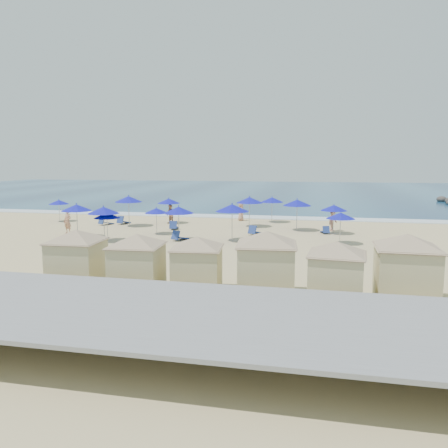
{
  "coord_description": "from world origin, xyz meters",
  "views": [
    {
      "loc": [
        6.96,
        -26.42,
        5.34
      ],
      "look_at": [
        0.73,
        3.0,
        1.08
      ],
      "focal_mm": 35.0,
      "sensor_mm": 36.0,
      "label": 1
    }
  ],
  "objects_px": {
    "umbrella_10": "(297,203)",
    "trash_bin": "(190,259)",
    "cabana_2": "(197,257)",
    "umbrella_3": "(107,215)",
    "umbrella_13": "(334,208)",
    "beachgoer_0": "(68,221)",
    "umbrella_4": "(169,201)",
    "umbrella_0": "(59,202)",
    "cabana_0": "(77,251)",
    "umbrella_7": "(249,200)",
    "beachgoer_3": "(241,211)",
    "umbrella_1": "(77,208)",
    "umbrella_2": "(129,199)",
    "cabana_5": "(406,260)",
    "cabana_1": "(137,255)",
    "cabana_4": "(337,265)",
    "umbrella_8": "(232,208)",
    "umbrella_9": "(272,200)",
    "cabana_3": "(266,256)",
    "umbrella_5": "(156,211)",
    "umbrella_11": "(341,216)",
    "beachgoer_2": "(333,220)",
    "beachgoer_1": "(170,214)",
    "umbrella_12": "(104,210)"
  },
  "relations": [
    {
      "from": "umbrella_10",
      "to": "trash_bin",
      "type": "bearing_deg",
      "value": -110.43
    },
    {
      "from": "cabana_0",
      "to": "umbrella_2",
      "type": "distance_m",
      "value": 18.17
    },
    {
      "from": "umbrella_7",
      "to": "beachgoer_3",
      "type": "height_order",
      "value": "umbrella_7"
    },
    {
      "from": "trash_bin",
      "to": "cabana_2",
      "type": "height_order",
      "value": "cabana_2"
    },
    {
      "from": "beachgoer_3",
      "to": "umbrella_0",
      "type": "bearing_deg",
      "value": 77.63
    },
    {
      "from": "umbrella_10",
      "to": "umbrella_1",
      "type": "bearing_deg",
      "value": -157.29
    },
    {
      "from": "umbrella_13",
      "to": "beachgoer_0",
      "type": "bearing_deg",
      "value": -168.6
    },
    {
      "from": "cabana_2",
      "to": "beachgoer_0",
      "type": "bearing_deg",
      "value": 137.26
    },
    {
      "from": "cabana_5",
      "to": "beachgoer_3",
      "type": "distance_m",
      "value": 24.47
    },
    {
      "from": "cabana_4",
      "to": "umbrella_0",
      "type": "bearing_deg",
      "value": 141.3
    },
    {
      "from": "umbrella_9",
      "to": "umbrella_1",
      "type": "bearing_deg",
      "value": -139.91
    },
    {
      "from": "umbrella_1",
      "to": "beachgoer_0",
      "type": "xyz_separation_m",
      "value": [
        -1.63,
        1.39,
        -1.21
      ]
    },
    {
      "from": "umbrella_11",
      "to": "beachgoer_2",
      "type": "xyz_separation_m",
      "value": [
        -0.28,
        5.58,
        -0.99
      ]
    },
    {
      "from": "umbrella_4",
      "to": "umbrella_5",
      "type": "relative_size",
      "value": 1.12
    },
    {
      "from": "trash_bin",
      "to": "umbrella_2",
      "type": "bearing_deg",
      "value": 148.61
    },
    {
      "from": "cabana_5",
      "to": "umbrella_13",
      "type": "relative_size",
      "value": 2.08
    },
    {
      "from": "umbrella_8",
      "to": "umbrella_11",
      "type": "height_order",
      "value": "umbrella_8"
    },
    {
      "from": "cabana_3",
      "to": "umbrella_3",
      "type": "height_order",
      "value": "cabana_3"
    },
    {
      "from": "umbrella_5",
      "to": "cabana_0",
      "type": "bearing_deg",
      "value": -83.25
    },
    {
      "from": "cabana_1",
      "to": "umbrella_13",
      "type": "height_order",
      "value": "cabana_1"
    },
    {
      "from": "cabana_3",
      "to": "beachgoer_3",
      "type": "xyz_separation_m",
      "value": [
        -4.91,
        22.58,
        -0.83
      ]
    },
    {
      "from": "umbrella_12",
      "to": "umbrella_11",
      "type": "bearing_deg",
      "value": 8.44
    },
    {
      "from": "cabana_0",
      "to": "umbrella_4",
      "type": "xyz_separation_m",
      "value": [
        -2.68,
        19.74,
        0.4
      ]
    },
    {
      "from": "cabana_3",
      "to": "umbrella_5",
      "type": "distance_m",
      "value": 16.87
    },
    {
      "from": "cabana_2",
      "to": "umbrella_3",
      "type": "height_order",
      "value": "cabana_2"
    },
    {
      "from": "cabana_2",
      "to": "umbrella_2",
      "type": "xyz_separation_m",
      "value": [
        -10.67,
        17.1,
        0.81
      ]
    },
    {
      "from": "umbrella_13",
      "to": "cabana_4",
      "type": "bearing_deg",
      "value": -91.67
    },
    {
      "from": "trash_bin",
      "to": "umbrella_5",
      "type": "bearing_deg",
      "value": 142.87
    },
    {
      "from": "cabana_0",
      "to": "umbrella_7",
      "type": "height_order",
      "value": "cabana_0"
    },
    {
      "from": "beachgoer_0",
      "to": "umbrella_2",
      "type": "bearing_deg",
      "value": 71.61
    },
    {
      "from": "umbrella_4",
      "to": "umbrella_12",
      "type": "relative_size",
      "value": 0.93
    },
    {
      "from": "umbrella_4",
      "to": "umbrella_7",
      "type": "distance_m",
      "value": 7.29
    },
    {
      "from": "trash_bin",
      "to": "cabana_1",
      "type": "height_order",
      "value": "cabana_1"
    },
    {
      "from": "cabana_2",
      "to": "umbrella_4",
      "type": "height_order",
      "value": "cabana_2"
    },
    {
      "from": "umbrella_9",
      "to": "umbrella_10",
      "type": "xyz_separation_m",
      "value": [
        2.41,
        -4.43,
        0.19
      ]
    },
    {
      "from": "cabana_4",
      "to": "beachgoer_1",
      "type": "distance_m",
      "value": 23.63
    },
    {
      "from": "umbrella_12",
      "to": "umbrella_13",
      "type": "height_order",
      "value": "umbrella_12"
    },
    {
      "from": "umbrella_8",
      "to": "beachgoer_3",
      "type": "distance_m",
      "value": 10.72
    },
    {
      "from": "cabana_2",
      "to": "beachgoer_1",
      "type": "distance_m",
      "value": 20.67
    },
    {
      "from": "umbrella_7",
      "to": "cabana_3",
      "type": "bearing_deg",
      "value": -79.33
    },
    {
      "from": "umbrella_0",
      "to": "umbrella_7",
      "type": "bearing_deg",
      "value": 1.02
    },
    {
      "from": "umbrella_2",
      "to": "umbrella_8",
      "type": "distance_m",
      "value": 11.07
    },
    {
      "from": "cabana_0",
      "to": "umbrella_10",
      "type": "xyz_separation_m",
      "value": [
        8.54,
        17.84,
        0.64
      ]
    },
    {
      "from": "umbrella_12",
      "to": "beachgoer_1",
      "type": "height_order",
      "value": "umbrella_12"
    },
    {
      "from": "beachgoer_0",
      "to": "cabana_1",
      "type": "bearing_deg",
      "value": -34.23
    },
    {
      "from": "umbrella_4",
      "to": "umbrella_0",
      "type": "bearing_deg",
      "value": -174.6
    },
    {
      "from": "umbrella_8",
      "to": "umbrella_9",
      "type": "bearing_deg",
      "value": 80.4
    },
    {
      "from": "trash_bin",
      "to": "umbrella_3",
      "type": "distance_m",
      "value": 9.55
    },
    {
      "from": "umbrella_13",
      "to": "beachgoer_2",
      "type": "height_order",
      "value": "umbrella_13"
    },
    {
      "from": "umbrella_3",
      "to": "umbrella_7",
      "type": "relative_size",
      "value": 0.79
    }
  ]
}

